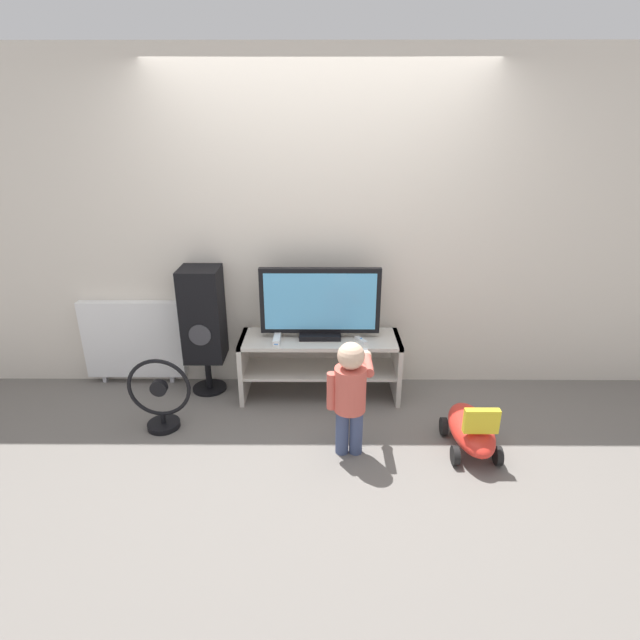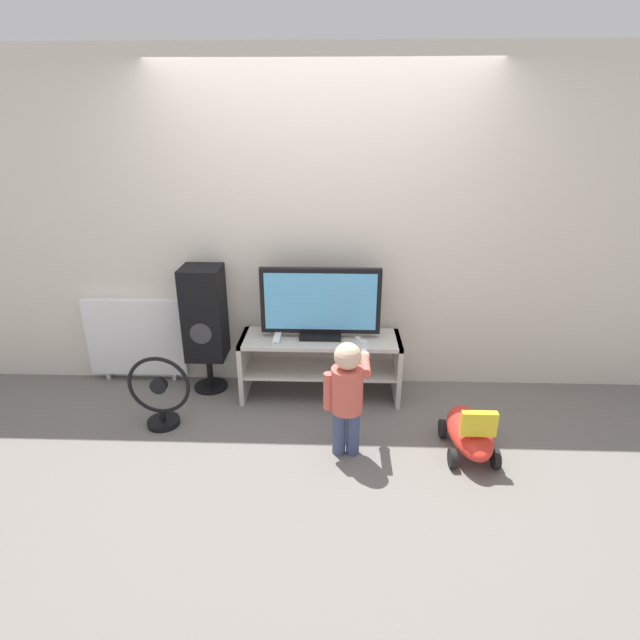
{
  "view_description": "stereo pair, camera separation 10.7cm",
  "coord_description": "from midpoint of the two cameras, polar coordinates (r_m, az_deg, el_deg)",
  "views": [
    {
      "loc": [
        0.02,
        -3.37,
        2.09
      ],
      "look_at": [
        0.0,
        0.12,
        0.69
      ],
      "focal_mm": 28.0,
      "sensor_mm": 36.0,
      "label": 1
    },
    {
      "loc": [
        0.13,
        -3.37,
        2.09
      ],
      "look_at": [
        0.0,
        0.12,
        0.69
      ],
      "focal_mm": 28.0,
      "sensor_mm": 36.0,
      "label": 2
    }
  ],
  "objects": [
    {
      "name": "remote_primary",
      "position": [
        3.85,
        5.53,
        -2.35
      ],
      "size": [
        0.09,
        0.13,
        0.03
      ],
      "color": "white",
      "rests_on": "tv_stand"
    },
    {
      "name": "child",
      "position": [
        3.25,
        4.09,
        -7.97
      ],
      "size": [
        0.31,
        0.46,
        0.81
      ],
      "color": "#3F4C72",
      "rests_on": "ground_plane"
    },
    {
      "name": "speaker_tower",
      "position": [
        4.06,
        -12.31,
        0.51
      ],
      "size": [
        0.31,
        0.31,
        1.05
      ],
      "color": "black",
      "rests_on": "ground_plane"
    },
    {
      "name": "ride_on_toy",
      "position": [
        3.57,
        17.58,
        -12.12
      ],
      "size": [
        0.32,
        0.61,
        0.41
      ],
      "color": "red",
      "rests_on": "ground_plane"
    },
    {
      "name": "game_console",
      "position": [
        3.84,
        -4.12,
        -2.15
      ],
      "size": [
        0.05,
        0.19,
        0.04
      ],
      "color": "white",
      "rests_on": "tv_stand"
    },
    {
      "name": "wall_back",
      "position": [
        3.94,
        0.99,
        10.24
      ],
      "size": [
        10.0,
        0.06,
        2.6
      ],
      "color": "silver",
      "rests_on": "ground_plane"
    },
    {
      "name": "ground_plane",
      "position": [
        3.97,
        0.72,
        -10.0
      ],
      "size": [
        16.0,
        16.0,
        0.0
      ],
      "primitive_type": "plane",
      "color": "slate"
    },
    {
      "name": "tv_stand",
      "position": [
        3.98,
        0.82,
        -4.26
      ],
      "size": [
        1.26,
        0.41,
        0.51
      ],
      "color": "beige",
      "rests_on": "ground_plane"
    },
    {
      "name": "radiator",
      "position": [
        4.46,
        -19.61,
        -1.89
      ],
      "size": [
        0.83,
        0.08,
        0.73
      ],
      "color": "white",
      "rests_on": "ground_plane"
    },
    {
      "name": "floor_fan",
      "position": [
        3.81,
        -17.03,
        -8.21
      ],
      "size": [
        0.45,
        0.23,
        0.55
      ],
      "color": "black",
      "rests_on": "ground_plane"
    },
    {
      "name": "television",
      "position": [
        3.82,
        0.86,
        1.85
      ],
      "size": [
        0.92,
        0.2,
        0.56
      ],
      "color": "black",
      "rests_on": "tv_stand"
    }
  ]
}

